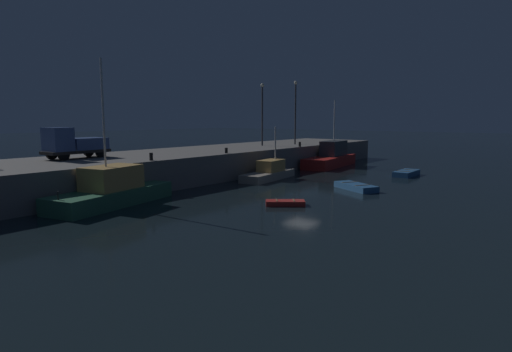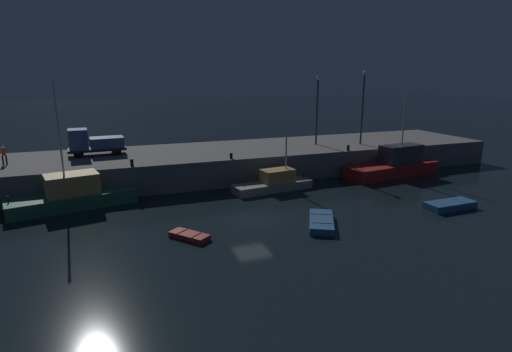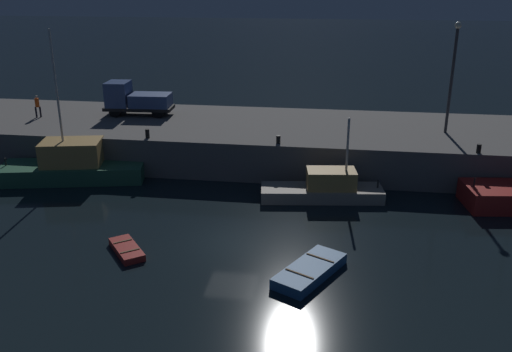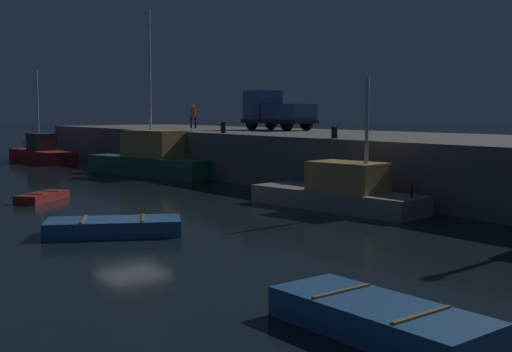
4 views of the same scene
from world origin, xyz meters
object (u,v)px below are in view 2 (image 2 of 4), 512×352
Objects in this scene: dockworker at (4,154)px; fishing_boat_orange at (394,165)px; utility_truck at (93,143)px; bollard_central at (231,156)px; fishing_trawler_red at (73,195)px; rowboat_white_mid at (450,205)px; fishing_boat_blue at (274,183)px; bollard_east at (132,162)px; bollard_west at (348,148)px; lamp_post_east at (363,102)px; dinghy_red_small at (189,236)px; dinghy_orange_near at (321,222)px; lamp_post_west at (317,104)px.

fishing_boat_orange is at bearing -9.78° from dockworker.
utility_truck is 13.34m from bollard_central.
fishing_trawler_red reaches higher than utility_truck.
fishing_boat_orange is 17.09m from bollard_central.
fishing_trawler_red reaches higher than rowboat_white_mid.
bollard_east is at bearing 167.44° from fishing_boat_blue.
bollard_west is at bearing -14.81° from utility_truck.
lamp_post_east is (12.70, 5.42, 6.53)m from fishing_boat_blue.
fishing_boat_blue is at bearing 138.38° from rowboat_white_mid.
bollard_west is at bearing -1.29° from bollard_central.
dockworker reaches higher than bollard_east.
fishing_boat_orange reaches higher than dinghy_red_small.
dinghy_orange_near is 1.60× the size of dinghy_red_small.
bollard_east is at bearing -63.77° from utility_truck.
rowboat_white_mid is at bearing -80.55° from lamp_post_west.
lamp_post_west is at bearing 0.18° from dockworker.
dockworker is at bearing 170.22° from fishing_boat_orange.
bollard_east is (-25.67, 1.86, 1.81)m from fishing_boat_orange.
fishing_trawler_red is at bearing 176.66° from fishing_boat_blue.
utility_truck is (1.65, 7.85, 2.82)m from fishing_trawler_red.
rowboat_white_mid is 1.49× the size of dinghy_red_small.
utility_truck is at bearing 175.65° from lamp_post_west.
bollard_east reaches higher than dinghy_red_small.
dinghy_orange_near is 8.42× the size of bollard_central.
bollard_east is (-11.94, 2.66, 2.21)m from fishing_boat_blue.
fishing_boat_orange is 24.89m from dinghy_red_small.
lamp_post_west reaches higher than dockworker.
fishing_trawler_red reaches higher than bollard_east.
fishing_boat_blue is 1.87× the size of rowboat_white_mid.
rowboat_white_mid is 25.94m from bollard_east.
fishing_boat_orange is 5.15m from bollard_west.
bollard_west is (31.30, -4.54, -0.69)m from dockworker.
utility_truck reaches higher than dinghy_orange_near.
bollard_west is at bearing 30.30° from dinghy_red_small.
lamp_post_east is 14.36× the size of bollard_west.
fishing_boat_blue is at bearing -3.34° from fishing_trawler_red.
lamp_post_west is at bearing 99.45° from rowboat_white_mid.
bollard_west is (9.56, 11.73, 2.62)m from dinghy_orange_near.
lamp_post_east reaches higher than bollard_east.
fishing_boat_orange is at bearing -47.63° from lamp_post_west.
fishing_boat_orange reaches higher than fishing_boat_blue.
utility_truck is 7.37m from dockworker.
fishing_trawler_red is at bearing -171.38° from lamp_post_east.
dockworker is (-5.48, 6.01, 2.56)m from fishing_trawler_red.
bollard_east is (-21.13, 0.22, 0.03)m from bollard_west.
bollard_east is at bearing 134.05° from dinghy_orange_near.
fishing_trawler_red reaches higher than fishing_boat_orange.
fishing_trawler_red is at bearing 158.94° from rowboat_white_mid.
bollard_east reaches higher than rowboat_white_mid.
dinghy_orange_near is 23.54m from utility_truck.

